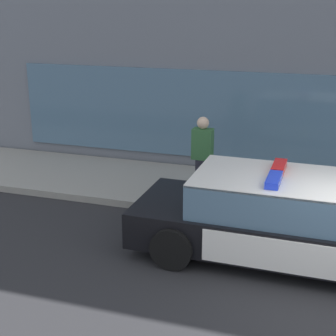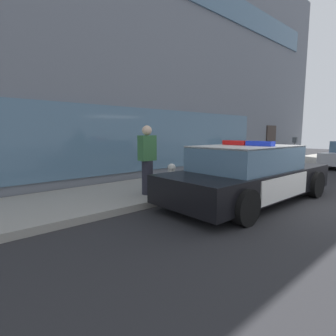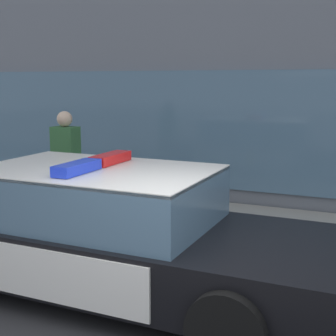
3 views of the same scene
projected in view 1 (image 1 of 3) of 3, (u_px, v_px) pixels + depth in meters
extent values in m
cube|color=slate|center=(277.00, 120.00, 11.42)|extent=(12.92, 0.08, 2.10)
cube|color=black|center=(285.00, 229.00, 8.10)|extent=(4.95, 1.92, 0.60)
cube|color=silver|center=(183.00, 207.00, 8.57)|extent=(1.40, 1.84, 0.05)
cube|color=silver|center=(285.00, 207.00, 8.98)|extent=(2.07, 0.06, 0.51)
cube|color=silver|center=(271.00, 255.00, 7.28)|extent=(2.07, 0.06, 0.51)
cube|color=yellow|center=(285.00, 207.00, 8.99)|extent=(0.22, 0.01, 0.26)
cube|color=slate|center=(275.00, 195.00, 7.98)|extent=(2.58, 1.70, 0.60)
cube|color=silver|center=(276.00, 178.00, 7.89)|extent=(2.58, 1.70, 0.04)
cube|color=red|center=(279.00, 167.00, 8.16)|extent=(0.21, 0.63, 0.11)
cube|color=blue|center=(274.00, 180.00, 7.56)|extent=(0.21, 0.63, 0.11)
cylinder|color=black|center=(202.00, 205.00, 9.48)|extent=(0.68, 0.23, 0.68)
cylinder|color=black|center=(172.00, 249.00, 7.81)|extent=(0.68, 0.23, 0.68)
cylinder|color=silver|center=(236.00, 202.00, 10.02)|extent=(0.28, 0.28, 0.10)
cylinder|color=silver|center=(236.00, 189.00, 9.93)|extent=(0.19, 0.19, 0.45)
sphere|color=silver|center=(237.00, 175.00, 9.84)|extent=(0.22, 0.22, 0.22)
cylinder|color=#333338|center=(237.00, 171.00, 9.82)|extent=(0.06, 0.06, 0.05)
cylinder|color=#333338|center=(235.00, 190.00, 9.79)|extent=(0.09, 0.10, 0.09)
cylinder|color=#333338|center=(237.00, 185.00, 10.06)|extent=(0.09, 0.10, 0.09)
cylinder|color=#333338|center=(244.00, 190.00, 9.89)|extent=(0.10, 0.12, 0.12)
cylinder|color=#23232D|center=(202.00, 179.00, 10.20)|extent=(0.28, 0.28, 0.85)
cube|color=#336638|center=(203.00, 144.00, 9.97)|extent=(0.41, 0.27, 0.62)
sphere|color=beige|center=(203.00, 123.00, 9.84)|extent=(0.24, 0.24, 0.24)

